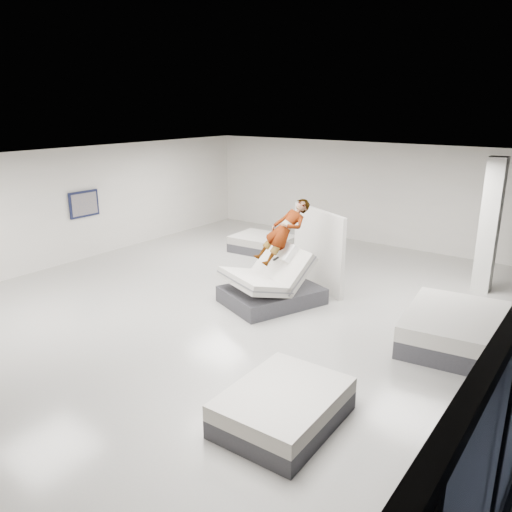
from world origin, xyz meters
name	(u,v)px	position (x,y,z in m)	size (l,w,h in m)	color
room	(236,240)	(0.00, 0.00, 1.60)	(14.00, 14.04, 3.20)	#B4B2AA
hero_bed	(270,286)	(0.36, 0.78, 0.41)	(2.19, 2.48, 1.37)	#3D3C42
person	(283,245)	(0.48, 1.10, 1.32)	(0.62, 0.41, 1.70)	slate
remote	(276,259)	(0.56, 0.69, 1.11)	(0.05, 0.14, 0.03)	black
divider_panel	(318,249)	(0.66, 2.36, 0.97)	(2.13, 0.10, 1.94)	silver
flat_bed_right_far	(455,329)	(4.28, 1.15, 0.31)	(1.97, 2.46, 0.62)	#3D3C42
flat_bed_right_near	(283,407)	(3.04, -2.77, 0.25)	(1.42, 1.87, 0.51)	#3D3C42
flat_bed_left_far	(263,244)	(-2.21, 4.07, 0.24)	(1.85, 1.44, 0.49)	#3D3C42
column	(489,226)	(4.00, 4.50, 1.60)	(0.40, 0.40, 3.20)	white
wall_poster	(84,204)	(-5.93, 0.50, 1.60)	(0.06, 0.95, 0.75)	black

